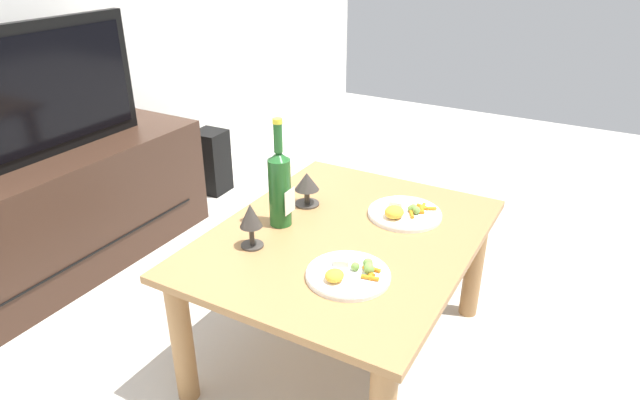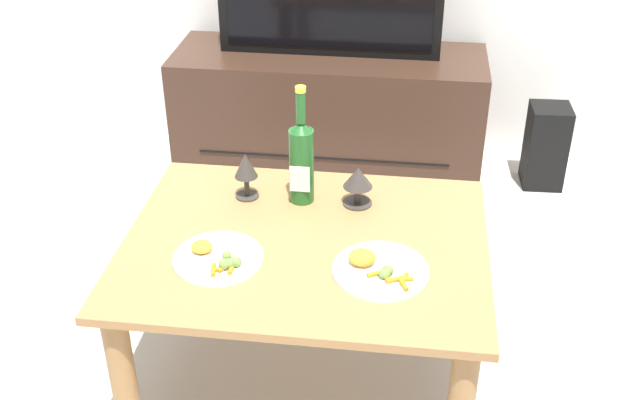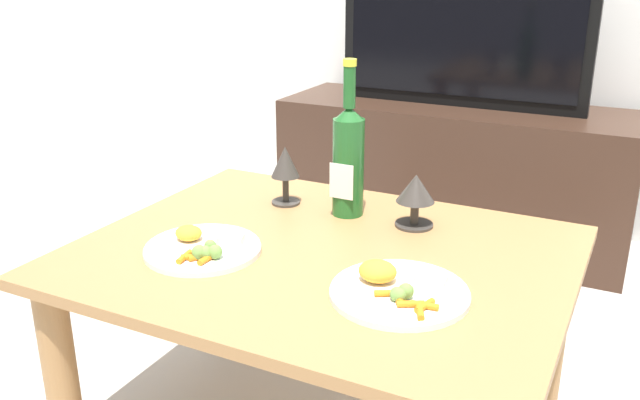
% 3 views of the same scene
% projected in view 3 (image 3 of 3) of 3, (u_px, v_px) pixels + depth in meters
% --- Properties ---
extents(dining_table, '(1.02, 0.81, 0.49)m').
position_uv_depth(dining_table, '(322.00, 287.00, 1.47)').
color(dining_table, '#9E7042').
rests_on(dining_table, ground_plane).
extents(tv_stand, '(1.33, 0.46, 0.54)m').
position_uv_depth(tv_stand, '(453.00, 173.00, 2.67)').
color(tv_stand, '#382319').
rests_on(tv_stand, ground_plane).
extents(tv_screen, '(0.93, 0.05, 0.54)m').
position_uv_depth(tv_screen, '(463.00, 33.00, 2.49)').
color(tv_screen, black).
rests_on(tv_screen, tv_stand).
extents(wine_bottle, '(0.07, 0.08, 0.37)m').
position_uv_depth(wine_bottle, '(348.00, 157.00, 1.59)').
color(wine_bottle, '#1E5923').
rests_on(wine_bottle, dining_table).
extents(goblet_left, '(0.07, 0.07, 0.15)m').
position_uv_depth(goblet_left, '(285.00, 166.00, 1.68)').
color(goblet_left, '#38332D').
rests_on(goblet_left, dining_table).
extents(goblet_right, '(0.09, 0.09, 0.12)m').
position_uv_depth(goblet_right, '(416.00, 192.00, 1.54)').
color(goblet_right, '#38332D').
rests_on(goblet_right, dining_table).
extents(dinner_plate_left, '(0.24, 0.24, 0.04)m').
position_uv_depth(dinner_plate_left, '(203.00, 247.00, 1.42)').
color(dinner_plate_left, white).
rests_on(dinner_plate_left, dining_table).
extents(dinner_plate_right, '(0.26, 0.26, 0.05)m').
position_uv_depth(dinner_plate_right, '(398.00, 290.00, 1.24)').
color(dinner_plate_right, white).
rests_on(dinner_plate_right, dining_table).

